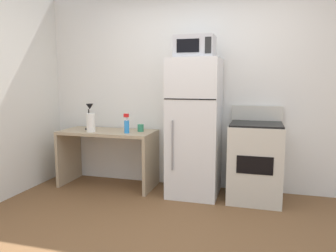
# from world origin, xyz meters

# --- Properties ---
(ground_plane) EXTENTS (12.00, 12.00, 0.00)m
(ground_plane) POSITION_xyz_m (0.00, 0.00, 0.00)
(ground_plane) COLOR brown
(wall_back_white) EXTENTS (5.00, 0.10, 2.60)m
(wall_back_white) POSITION_xyz_m (0.00, 1.70, 1.30)
(wall_back_white) COLOR white
(wall_back_white) RESTS_ON ground
(desk) EXTENTS (1.25, 0.58, 0.75)m
(desk) POSITION_xyz_m (-1.21, 1.34, 0.53)
(desk) COLOR tan
(desk) RESTS_ON ground
(desk_lamp) EXTENTS (0.14, 0.12, 0.35)m
(desk_lamp) POSITION_xyz_m (-1.48, 1.36, 0.99)
(desk_lamp) COLOR black
(desk_lamp) RESTS_ON desk
(coffee_mug) EXTENTS (0.08, 0.08, 0.09)m
(coffee_mug) POSITION_xyz_m (-0.76, 1.40, 0.80)
(coffee_mug) COLOR #338C66
(coffee_mug) RESTS_ON desk
(spray_bottle) EXTENTS (0.06, 0.06, 0.25)m
(spray_bottle) POSITION_xyz_m (-0.89, 1.22, 0.85)
(spray_bottle) COLOR #2D8CEA
(spray_bottle) RESTS_ON desk
(paper_towel_roll) EXTENTS (0.11, 0.11, 0.24)m
(paper_towel_roll) POSITION_xyz_m (-1.37, 1.18, 0.87)
(paper_towel_roll) COLOR white
(paper_towel_roll) RESTS_ON desk
(refrigerator) EXTENTS (0.61, 0.63, 1.67)m
(refrigerator) POSITION_xyz_m (-0.04, 1.33, 0.83)
(refrigerator) COLOR white
(refrigerator) RESTS_ON ground
(microwave) EXTENTS (0.46, 0.35, 0.26)m
(microwave) POSITION_xyz_m (-0.04, 1.31, 1.80)
(microwave) COLOR #B7B7BC
(microwave) RESTS_ON refrigerator
(oven_range) EXTENTS (0.61, 0.61, 1.10)m
(oven_range) POSITION_xyz_m (0.69, 1.33, 0.47)
(oven_range) COLOR beige
(oven_range) RESTS_ON ground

